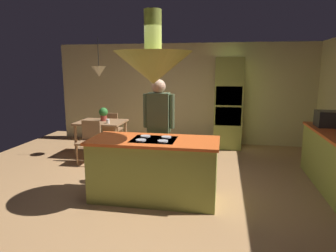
% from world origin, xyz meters
% --- Properties ---
extents(ground, '(8.16, 8.16, 0.00)m').
position_xyz_m(ground, '(0.00, 0.00, 0.00)').
color(ground, '#AD7F51').
extents(wall_back, '(6.80, 0.10, 2.55)m').
position_xyz_m(wall_back, '(0.00, 3.45, 1.27)').
color(wall_back, beige).
rests_on(wall_back, ground).
extents(kitchen_island, '(1.89, 0.83, 0.93)m').
position_xyz_m(kitchen_island, '(0.00, -0.20, 0.46)').
color(kitchen_island, '#939E42').
rests_on(kitchen_island, ground).
extents(oven_tower, '(0.66, 0.62, 2.18)m').
position_xyz_m(oven_tower, '(1.10, 3.04, 1.09)').
color(oven_tower, '#939E42').
rests_on(oven_tower, ground).
extents(dining_table, '(1.03, 0.82, 0.76)m').
position_xyz_m(dining_table, '(-1.70, 1.90, 0.65)').
color(dining_table, '#986D48').
rests_on(dining_table, ground).
extents(person_at_island, '(0.53, 0.23, 1.75)m').
position_xyz_m(person_at_island, '(-0.07, 0.49, 1.01)').
color(person_at_island, tan).
rests_on(person_at_island, ground).
extents(range_hood, '(1.10, 1.10, 1.00)m').
position_xyz_m(range_hood, '(0.00, -0.20, 1.96)').
color(range_hood, '#939E42').
extents(pendant_light_over_table, '(0.32, 0.32, 0.82)m').
position_xyz_m(pendant_light_over_table, '(-1.70, 1.90, 1.86)').
color(pendant_light_over_table, beige).
extents(chair_facing_island, '(0.40, 0.40, 0.87)m').
position_xyz_m(chair_facing_island, '(-1.70, 1.27, 0.50)').
color(chair_facing_island, '#986D48').
rests_on(chair_facing_island, ground).
extents(chair_by_back_wall, '(0.40, 0.40, 0.87)m').
position_xyz_m(chair_by_back_wall, '(-1.70, 2.53, 0.50)').
color(chair_by_back_wall, '#986D48').
rests_on(chair_by_back_wall, ground).
extents(potted_plant_on_table, '(0.20, 0.20, 0.30)m').
position_xyz_m(potted_plant_on_table, '(-1.67, 1.99, 0.93)').
color(potted_plant_on_table, '#99382D').
rests_on(potted_plant_on_table, dining_table).
extents(cup_on_table, '(0.07, 0.07, 0.09)m').
position_xyz_m(cup_on_table, '(-1.46, 1.70, 0.81)').
color(cup_on_table, white).
rests_on(cup_on_table, dining_table).
extents(microwave_on_counter, '(0.46, 0.36, 0.28)m').
position_xyz_m(microwave_on_counter, '(2.84, 1.29, 1.05)').
color(microwave_on_counter, '#232326').
rests_on(microwave_on_counter, counter_run_right).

